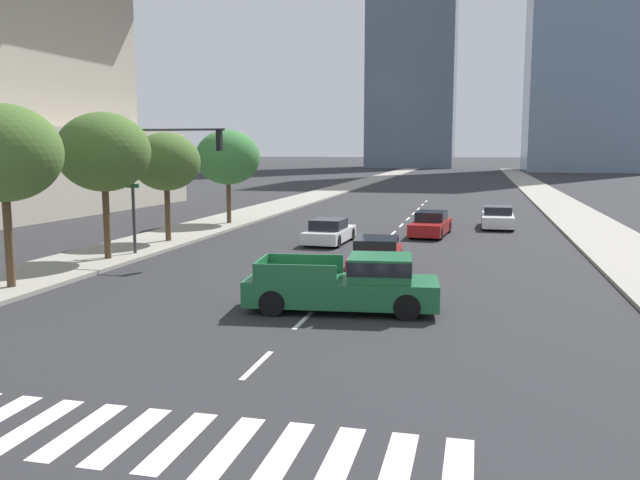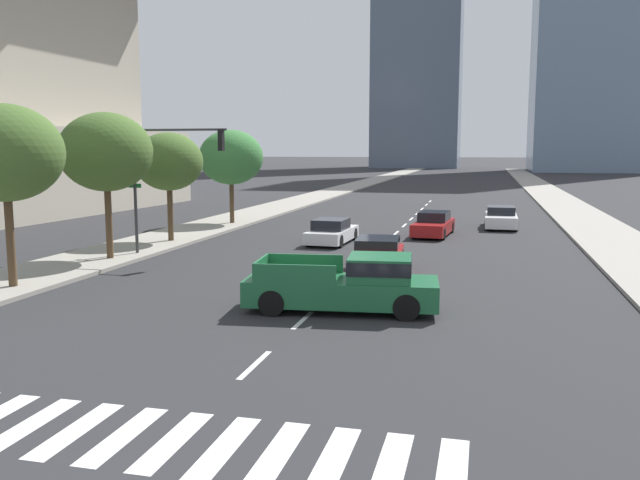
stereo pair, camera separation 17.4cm
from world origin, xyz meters
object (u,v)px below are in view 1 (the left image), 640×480
sedan_white_2 (329,232)px  street_tree_fourth (228,157)px  sedan_white_0 (498,218)px  pickup_truck (351,284)px  street_tree_second (104,152)px  street_tree_third (166,162)px  traffic_signal_far (166,163)px  street_tree_nearest (3,153)px  sedan_red_1 (376,256)px  sedan_red_3 (431,225)px

sedan_white_2 → street_tree_fourth: street_tree_fourth is taller
sedan_white_0 → pickup_truck: bearing=-11.4°
sedan_white_2 → street_tree_fourth: size_ratio=0.76×
street_tree_second → street_tree_third: size_ratio=1.13×
sedan_white_2 → street_tree_third: bearing=106.3°
pickup_truck → sedan_white_0: (4.74, 22.75, -0.21)m
traffic_signal_far → street_tree_nearest: bearing=-105.0°
sedan_red_1 → street_tree_fourth: size_ratio=0.84×
sedan_white_0 → street_tree_second: street_tree_second is taller
sedan_red_1 → traffic_signal_far: (-9.38, 1.03, 3.56)m
sedan_red_3 → traffic_signal_far: bearing=-40.8°
pickup_truck → street_tree_fourth: 23.60m
pickup_truck → street_tree_nearest: bearing=173.5°
street_tree_third → street_tree_fourth: (-0.00, 8.43, 0.12)m
sedan_white_2 → sedan_red_3: bearing=-45.2°
sedan_white_0 → sedan_red_1: 16.85m
pickup_truck → street_tree_second: 13.73m
sedan_red_1 → street_tree_fourth: street_tree_fourth is taller
sedan_white_0 → sedan_red_3: bearing=-37.8°
sedan_white_0 → street_tree_nearest: (-16.43, -22.66, 4.01)m
sedan_white_0 → traffic_signal_far: (-14.40, -15.06, 3.55)m
sedan_red_3 → street_tree_fourth: size_ratio=0.83×
sedan_red_3 → street_tree_nearest: 22.37m
sedan_white_0 → sedan_red_3: 5.98m
sedan_red_1 → street_tree_nearest: bearing=-64.6°
sedan_white_0 → sedan_red_1: sedan_white_0 is taller
sedan_white_2 → street_tree_second: street_tree_second is taller
sedan_white_2 → sedan_red_1: bearing=-151.2°
street_tree_nearest → street_tree_fourth: 20.13m
sedan_red_1 → street_tree_third: (-11.41, 5.12, 3.52)m
sedan_white_2 → street_tree_fourth: bearing=53.3°
street_tree_third → sedan_white_0: bearing=33.7°
sedan_red_3 → street_tree_second: 17.90m
street_tree_nearest → street_tree_third: 11.71m
street_tree_second → street_tree_fourth: size_ratio=1.06×
sedan_red_1 → street_tree_second: 12.11m
street_tree_nearest → street_tree_second: size_ratio=0.99×
sedan_white_2 → sedan_red_3: size_ratio=0.91×
street_tree_fourth → traffic_signal_far: bearing=-80.8°
sedan_white_2 → traffic_signal_far: 9.17m
street_tree_nearest → street_tree_second: bearing=90.0°
sedan_white_0 → street_tree_third: 20.06m
pickup_truck → sedan_white_0: pickup_truck is taller
sedan_red_1 → sedan_red_3: (1.32, 11.38, 0.01)m
street_tree_nearest → traffic_signal_far: bearing=75.0°
street_tree_third → traffic_signal_far: bearing=-63.6°
sedan_white_2 → street_tree_nearest: (-7.95, -13.63, 4.03)m
sedan_red_3 → street_tree_nearest: size_ratio=0.79×
pickup_truck → street_tree_fourth: size_ratio=1.00×
sedan_red_3 → traffic_signal_far: traffic_signal_far is taller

